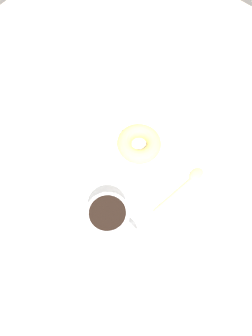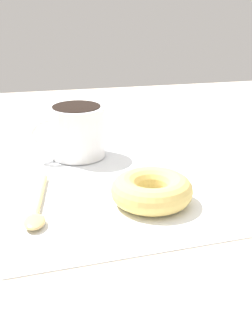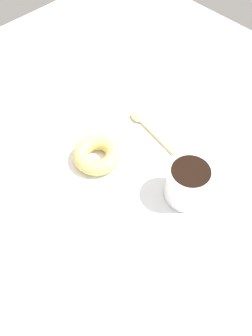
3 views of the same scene
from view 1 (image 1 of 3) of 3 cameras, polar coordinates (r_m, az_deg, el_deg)
The scene contains 5 objects.
ground_plane at distance 84.94cm, azimuth 0.68°, elevation -0.02°, with size 120.00×120.00×2.00cm, color beige.
napkin at distance 83.26cm, azimuth 0.00°, elevation -0.62°, with size 34.70×34.70×0.30cm, color white.
coffee_cup at distance 75.15cm, azimuth -2.61°, elevation -7.76°, with size 8.38×11.37×7.76cm.
donut at distance 84.50cm, azimuth 2.03°, elevation 3.73°, with size 9.95×9.95×3.25cm, color #E5C66B.
spoon at distance 83.02cm, azimuth 9.61°, elevation -1.88°, with size 14.81×3.73×0.90cm.
Camera 1 is at (28.07, 22.03, 76.08)cm, focal length 40.00 mm.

